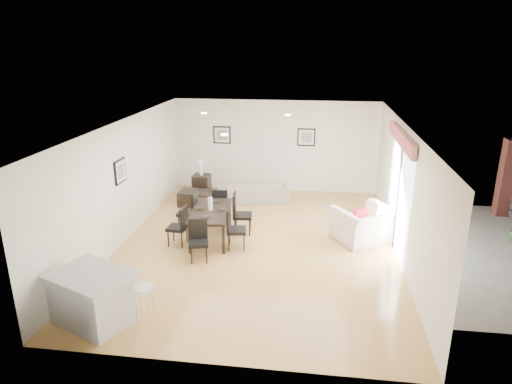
# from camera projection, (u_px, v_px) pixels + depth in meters

# --- Properties ---
(ground) EXTENTS (8.00, 8.00, 0.00)m
(ground) POSITION_uv_depth(u_px,v_px,m) (258.00, 245.00, 10.16)
(ground) COLOR tan
(ground) RESTS_ON ground
(wall_back) EXTENTS (6.00, 0.04, 2.70)m
(wall_back) POSITION_uv_depth(u_px,v_px,m) (275.00, 146.00, 13.49)
(wall_back) COLOR white
(wall_back) RESTS_ON ground
(wall_front) EXTENTS (6.00, 0.04, 2.70)m
(wall_front) POSITION_uv_depth(u_px,v_px,m) (218.00, 280.00, 5.97)
(wall_front) COLOR white
(wall_front) RESTS_ON ground
(wall_left) EXTENTS (0.04, 8.00, 2.70)m
(wall_left) POSITION_uv_depth(u_px,v_px,m) (124.00, 182.00, 10.11)
(wall_left) COLOR white
(wall_left) RESTS_ON ground
(wall_right) EXTENTS (0.04, 8.00, 2.70)m
(wall_right) POSITION_uv_depth(u_px,v_px,m) (403.00, 193.00, 9.35)
(wall_right) COLOR white
(wall_right) RESTS_ON ground
(ceiling) EXTENTS (6.00, 8.00, 0.02)m
(ceiling) POSITION_uv_depth(u_px,v_px,m) (258.00, 124.00, 9.30)
(ceiling) COLOR white
(ceiling) RESTS_ON wall_back
(sofa) EXTENTS (2.12, 1.25, 0.58)m
(sofa) POSITION_uv_depth(u_px,v_px,m) (253.00, 191.00, 12.86)
(sofa) COLOR gray
(sofa) RESTS_ON ground
(armchair) EXTENTS (1.59, 1.55, 0.79)m
(armchair) POSITION_uv_depth(u_px,v_px,m) (364.00, 225.00, 10.24)
(armchair) COLOR white
(armchair) RESTS_ON ground
(dining_table) EXTENTS (1.00, 1.74, 0.69)m
(dining_table) POSITION_uv_depth(u_px,v_px,m) (211.00, 213.00, 10.29)
(dining_table) COLOR black
(dining_table) RESTS_ON ground
(dining_chair_wnear) EXTENTS (0.43, 0.43, 0.89)m
(dining_chair_wnear) POSITION_uv_depth(u_px,v_px,m) (180.00, 224.00, 10.00)
(dining_chair_wnear) COLOR black
(dining_chair_wnear) RESTS_ON ground
(dining_chair_wfar) EXTENTS (0.44, 0.44, 0.97)m
(dining_chair_wfar) POSITION_uv_depth(u_px,v_px,m) (191.00, 209.00, 10.78)
(dining_chair_wfar) COLOR black
(dining_chair_wfar) RESTS_ON ground
(dining_chair_enear) EXTENTS (0.47, 0.47, 0.93)m
(dining_chair_enear) POSITION_uv_depth(u_px,v_px,m) (233.00, 226.00, 9.84)
(dining_chair_enear) COLOR black
(dining_chair_enear) RESTS_ON ground
(dining_chair_efar) EXTENTS (0.47, 0.47, 0.97)m
(dining_chair_efar) POSITION_uv_depth(u_px,v_px,m) (239.00, 211.00, 10.62)
(dining_chair_efar) COLOR black
(dining_chair_efar) RESTS_ON ground
(dining_chair_head) EXTENTS (0.48, 0.48, 0.87)m
(dining_chair_head) POSITION_uv_depth(u_px,v_px,m) (198.00, 237.00, 9.36)
(dining_chair_head) COLOR black
(dining_chair_head) RESTS_ON ground
(dining_chair_foot) EXTENTS (0.42, 0.42, 0.86)m
(dining_chair_foot) POSITION_uv_depth(u_px,v_px,m) (220.00, 204.00, 11.30)
(dining_chair_foot) COLOR black
(dining_chair_foot) RESTS_ON ground
(vase) EXTENTS (0.84, 1.29, 0.65)m
(vase) POSITION_uv_depth(u_px,v_px,m) (210.00, 199.00, 10.18)
(vase) COLOR white
(vase) RESTS_ON dining_table
(coffee_table) EXTENTS (1.03, 0.64, 0.40)m
(coffee_table) POSITION_uv_depth(u_px,v_px,m) (198.00, 198.00, 12.54)
(coffee_table) COLOR black
(coffee_table) RESTS_ON ground
(side_table) EXTENTS (0.48, 0.48, 0.63)m
(side_table) POSITION_uv_depth(u_px,v_px,m) (202.00, 185.00, 13.28)
(side_table) COLOR black
(side_table) RESTS_ON ground
(table_lamp) EXTENTS (0.23, 0.23, 0.43)m
(table_lamp) POSITION_uv_depth(u_px,v_px,m) (201.00, 165.00, 13.09)
(table_lamp) COLOR white
(table_lamp) RESTS_ON side_table
(cushion) EXTENTS (0.36, 0.32, 0.37)m
(cushion) POSITION_uv_depth(u_px,v_px,m) (360.00, 216.00, 10.07)
(cushion) COLOR maroon
(cushion) RESTS_ON armchair
(kitchen_island) EXTENTS (1.51, 1.36, 0.86)m
(kitchen_island) POSITION_uv_depth(u_px,v_px,m) (93.00, 297.00, 7.26)
(kitchen_island) COLOR silver
(kitchen_island) RESTS_ON ground
(bar_stool) EXTENTS (0.32, 0.32, 0.69)m
(bar_stool) POSITION_uv_depth(u_px,v_px,m) (144.00, 292.00, 7.11)
(bar_stool) COLOR white
(bar_stool) RESTS_ON ground
(framed_print_back_left) EXTENTS (0.52, 0.04, 0.52)m
(framed_print_back_left) POSITION_uv_depth(u_px,v_px,m) (222.00, 135.00, 13.57)
(framed_print_back_left) COLOR black
(framed_print_back_left) RESTS_ON wall_back
(framed_print_back_right) EXTENTS (0.52, 0.04, 0.52)m
(framed_print_back_right) POSITION_uv_depth(u_px,v_px,m) (306.00, 137.00, 13.25)
(framed_print_back_right) COLOR black
(framed_print_back_right) RESTS_ON wall_back
(framed_print_left_wall) EXTENTS (0.04, 0.52, 0.52)m
(framed_print_left_wall) POSITION_uv_depth(u_px,v_px,m) (120.00, 171.00, 9.82)
(framed_print_left_wall) COLOR black
(framed_print_left_wall) RESTS_ON wall_left
(sliding_door) EXTENTS (0.12, 2.70, 2.57)m
(sliding_door) POSITION_uv_depth(u_px,v_px,m) (400.00, 174.00, 9.54)
(sliding_door) COLOR white
(sliding_door) RESTS_ON wall_right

